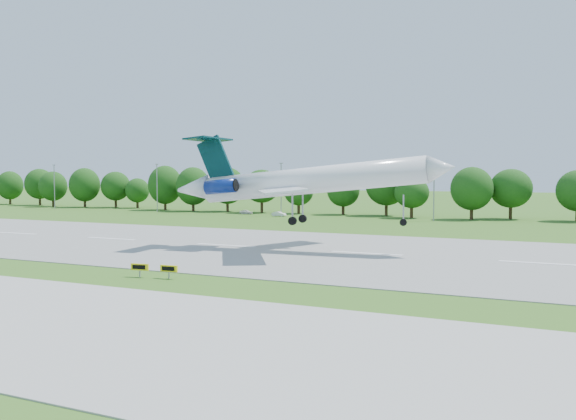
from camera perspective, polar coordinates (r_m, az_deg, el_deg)
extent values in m
plane|color=#335D18|center=(67.56, -16.70, -5.24)|extent=(600.00, 600.00, 0.00)
cube|color=gray|center=(87.44, -5.54, -3.17)|extent=(400.00, 45.00, 0.08)
cylinder|color=#382314|center=(202.73, -19.97, 0.83)|extent=(0.70, 0.70, 3.60)
sphere|color=#133F0F|center=(202.60, -19.99, 2.07)|extent=(8.40, 8.40, 8.40)
cylinder|color=#382314|center=(176.28, -10.86, 0.62)|extent=(0.70, 0.70, 3.60)
sphere|color=#133F0F|center=(176.14, -10.88, 2.05)|extent=(8.40, 8.40, 8.40)
cylinder|color=#382314|center=(155.73, 1.02, 0.34)|extent=(0.70, 0.70, 3.60)
sphere|color=#133F0F|center=(155.56, 1.02, 1.95)|extent=(8.40, 8.40, 8.40)
cylinder|color=#382314|center=(143.63, 15.66, -0.04)|extent=(0.70, 0.70, 3.60)
sphere|color=#133F0F|center=(143.45, 15.69, 1.72)|extent=(8.40, 8.40, 8.40)
cylinder|color=gray|center=(188.47, -20.05, 1.93)|extent=(0.24, 0.24, 12.00)
cube|color=gray|center=(188.44, -20.09, 3.78)|extent=(0.90, 0.25, 0.18)
cylinder|color=gray|center=(165.15, -11.56, 1.90)|extent=(0.24, 0.24, 12.00)
cube|color=gray|center=(165.12, -11.59, 4.01)|extent=(0.90, 0.25, 0.18)
cylinder|color=gray|center=(146.56, -0.62, 1.79)|extent=(0.24, 0.24, 12.00)
cube|color=gray|center=(146.52, -0.62, 4.18)|extent=(0.90, 0.25, 0.18)
cylinder|color=gray|center=(134.66, 12.84, 1.58)|extent=(0.24, 0.24, 12.00)
cube|color=gray|center=(134.62, 12.87, 4.17)|extent=(0.90, 0.25, 0.18)
cylinder|color=white|center=(80.98, 2.16, 2.65)|extent=(29.16, 6.81, 6.08)
cone|color=white|center=(77.88, 13.48, 3.65)|extent=(3.75, 3.74, 3.63)
cone|color=white|center=(87.30, -8.39, 1.88)|extent=(5.27, 3.92, 3.78)
cube|color=white|center=(75.16, -0.58, 1.75)|extent=(10.66, 13.12, 0.69)
cube|color=white|center=(87.93, 2.35, 1.97)|extent=(8.44, 13.35, 0.69)
cube|color=#042C30|center=(85.84, -6.48, 4.48)|extent=(5.30, 1.11, 6.58)
cube|color=#042C30|center=(86.35, -7.07, 6.25)|extent=(4.15, 9.42, 0.50)
cylinder|color=navy|center=(82.77, -6.00, 2.09)|extent=(4.37, 2.31, 2.20)
cylinder|color=navy|center=(87.31, -4.62, 2.16)|extent=(4.37, 2.31, 2.20)
cylinder|color=gray|center=(78.54, 10.22, 0.13)|extent=(0.19, 0.19, 3.36)
cylinder|color=black|center=(78.65, 10.21, -1.09)|extent=(0.89, 0.39, 0.86)
cylinder|color=gray|center=(79.66, 0.40, 0.23)|extent=(0.23, 0.23, 3.36)
cylinder|color=black|center=(79.77, 0.40, -0.98)|extent=(1.10, 0.56, 1.06)
cylinder|color=gray|center=(83.67, 1.32, 0.37)|extent=(0.23, 0.23, 3.36)
cylinder|color=black|center=(83.77, 1.32, -0.77)|extent=(1.10, 0.56, 1.06)
cube|color=gray|center=(62.69, -13.03, -5.47)|extent=(0.13, 0.13, 0.80)
cube|color=yellow|center=(62.60, -13.04, -4.96)|extent=(1.84, 0.46, 0.63)
cube|color=black|center=(62.50, -13.10, -4.97)|extent=(1.36, 0.22, 0.40)
cube|color=gray|center=(61.22, -10.54, -5.66)|extent=(0.12, 0.12, 0.79)
cube|color=yellow|center=(61.14, -10.54, -5.14)|extent=(1.81, 0.31, 0.62)
cube|color=black|center=(61.03, -10.61, -5.15)|extent=(1.35, 0.10, 0.39)
imported|color=silver|center=(146.14, -0.81, -0.36)|extent=(3.27, 1.15, 1.08)
imported|color=silver|center=(153.88, -3.73, -0.18)|extent=(3.34, 1.70, 1.09)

